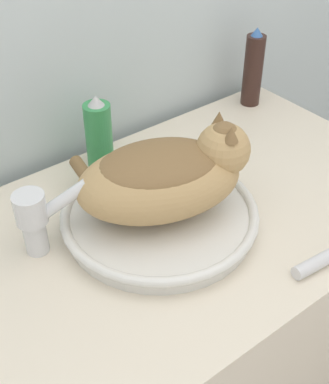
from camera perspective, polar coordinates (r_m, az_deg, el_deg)
vanity_counter at (r=1.37m, az=-0.69°, el=-16.51°), size 1.22×0.64×0.81m
sink_basin at (r=1.06m, az=-0.53°, el=-2.57°), size 0.39×0.39×0.04m
cat at (r=1.00m, az=0.12°, el=1.93°), size 0.36×0.37×0.18m
faucet at (r=1.00m, az=-13.45°, el=-2.60°), size 0.14×0.08×0.14m
hairspray_can_black at (r=1.46m, az=9.44°, el=12.80°), size 0.05×0.05×0.21m
spray_bottle_trigger at (r=1.20m, az=-7.03°, el=6.13°), size 0.06×0.06×0.18m
cream_tube at (r=1.04m, az=17.16°, el=-6.56°), size 0.16×0.04×0.03m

